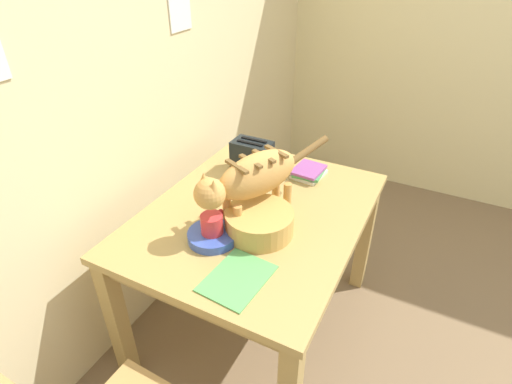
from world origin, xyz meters
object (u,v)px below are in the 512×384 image
(cat, at_px, (252,178))
(magazine, at_px, (237,278))
(coffee_mug, at_px, (212,224))
(wicker_basket, at_px, (259,222))
(toaster, at_px, (252,157))
(dining_table, at_px, (256,227))
(book_stack, at_px, (309,172))
(saucer_bowl, at_px, (213,236))

(cat, xyz_separation_m, magazine, (-0.34, -0.12, -0.21))
(coffee_mug, relative_size, wicker_basket, 0.46)
(coffee_mug, height_order, toaster, toaster)
(dining_table, bearing_deg, wicker_basket, -147.73)
(coffee_mug, bearing_deg, wicker_basket, -49.34)
(dining_table, relative_size, book_stack, 6.33)
(magazine, bearing_deg, saucer_bowl, 57.62)
(saucer_bowl, xyz_separation_m, coffee_mug, (0.00, 0.00, 0.06))
(saucer_bowl, distance_m, wicker_basket, 0.20)
(coffee_mug, bearing_deg, dining_table, -14.08)
(cat, xyz_separation_m, wicker_basket, (-0.06, -0.06, -0.16))
(book_stack, height_order, wicker_basket, wicker_basket)
(wicker_basket, height_order, toaster, toaster)
(coffee_mug, distance_m, toaster, 0.58)
(dining_table, xyz_separation_m, wicker_basket, (-0.13, -0.08, 0.14))
(coffee_mug, relative_size, book_stack, 0.70)
(magazine, distance_m, wicker_basket, 0.29)
(magazine, bearing_deg, book_stack, 7.19)
(cat, relative_size, saucer_bowl, 3.20)
(dining_table, distance_m, saucer_bowl, 0.29)
(saucer_bowl, bearing_deg, cat, -23.84)
(book_stack, relative_size, toaster, 0.93)
(dining_table, distance_m, coffee_mug, 0.31)
(saucer_bowl, height_order, wicker_basket, wicker_basket)
(saucer_bowl, height_order, toaster, toaster)
(saucer_bowl, bearing_deg, wicker_basket, -48.61)
(saucer_bowl, height_order, coffee_mug, coffee_mug)
(dining_table, distance_m, cat, 0.31)
(toaster, bearing_deg, book_stack, -71.40)
(dining_table, distance_m, book_stack, 0.43)
(magazine, distance_m, book_stack, 0.81)
(coffee_mug, xyz_separation_m, book_stack, (0.66, -0.16, -0.05))
(book_stack, distance_m, wicker_basket, 0.53)
(cat, xyz_separation_m, toaster, (0.38, 0.20, -0.13))
(saucer_bowl, bearing_deg, magazine, -127.06)
(coffee_mug, relative_size, toaster, 0.65)
(coffee_mug, bearing_deg, saucer_bowl, 180.00)
(cat, bearing_deg, coffee_mug, 89.63)
(cat, relative_size, wicker_basket, 2.30)
(dining_table, bearing_deg, magazine, -161.83)
(book_stack, bearing_deg, wicker_basket, 178.23)
(coffee_mug, distance_m, book_stack, 0.68)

